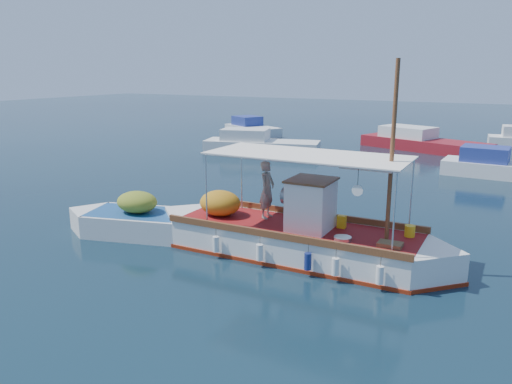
% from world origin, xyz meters
% --- Properties ---
extents(ground, '(160.00, 160.00, 0.00)m').
position_xyz_m(ground, '(0.00, 0.00, 0.00)').
color(ground, black).
rests_on(ground, ground).
extents(fishing_caique, '(10.16, 2.90, 6.19)m').
position_xyz_m(fishing_caique, '(0.13, -0.14, 0.55)').
color(fishing_caique, white).
rests_on(fishing_caique, ground).
extents(dinghy, '(7.02, 3.34, 1.77)m').
position_xyz_m(dinghy, '(-4.72, -0.68, 0.37)').
color(dinghy, white).
rests_on(dinghy, ground).
extents(bg_boat_nw, '(8.39, 4.36, 1.80)m').
position_xyz_m(bg_boat_nw, '(-10.33, 17.17, 0.49)').
color(bg_boat_nw, silver).
rests_on(bg_boat_nw, ground).
extents(bg_boat_n, '(9.58, 5.74, 1.80)m').
position_xyz_m(bg_boat_n, '(-0.38, 23.61, 0.49)').
color(bg_boat_n, maroon).
rests_on(bg_boat_n, ground).
extents(bg_boat_ne, '(6.06, 2.45, 1.80)m').
position_xyz_m(bg_boat_ne, '(5.12, 15.87, 0.49)').
color(bg_boat_ne, silver).
rests_on(bg_boat_ne, ground).
extents(bg_boat_far_w, '(6.20, 4.73, 1.80)m').
position_xyz_m(bg_boat_far_w, '(-15.32, 25.22, 0.49)').
color(bg_boat_far_w, silver).
rests_on(bg_boat_far_w, ground).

